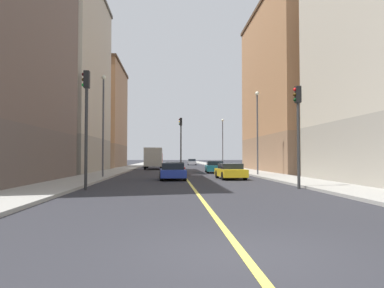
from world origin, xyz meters
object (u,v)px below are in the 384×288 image
at_px(traffic_light_left_near, 298,122).
at_px(traffic_light_median_far, 181,137).
at_px(building_right_midblock, 47,79).
at_px(box_truck, 154,158).
at_px(building_right_distant, 87,116).
at_px(street_lamp_left_far, 223,138).
at_px(car_yellow, 230,171).
at_px(car_teal, 215,167).
at_px(street_lamp_left_near, 257,124).
at_px(car_silver, 192,162).
at_px(car_red, 175,169).
at_px(building_left_mid, 307,88).
at_px(car_blue, 173,171).
at_px(street_lamp_right_near, 103,116).
at_px(traffic_light_right_near, 86,113).

height_order(traffic_light_left_near, traffic_light_median_far, traffic_light_median_far).
xyz_separation_m(building_right_midblock, box_truck, (11.37, 10.62, -8.84)).
xyz_separation_m(building_right_midblock, building_right_distant, (0.00, 19.02, -2.04)).
relative_size(traffic_light_median_far, street_lamp_left_far, 0.88).
xyz_separation_m(traffic_light_median_far, car_yellow, (3.39, -15.06, -3.50)).
height_order(traffic_light_median_far, car_teal, traffic_light_median_far).
relative_size(building_right_midblock, box_truck, 2.74).
bearing_deg(traffic_light_median_far, street_lamp_left_near, -58.20).
bearing_deg(traffic_light_left_near, car_silver, 92.19).
relative_size(car_red, car_teal, 0.95).
height_order(building_left_mid, traffic_light_median_far, building_left_mid).
xyz_separation_m(building_left_mid, street_lamp_left_far, (-8.30, 11.94, -5.38)).
xyz_separation_m(building_right_midblock, street_lamp_left_far, (21.57, 12.84, -5.87)).
distance_m(traffic_light_median_far, car_silver, 34.02).
xyz_separation_m(building_right_midblock, car_red, (14.14, -6.06, -9.81)).
bearing_deg(car_blue, street_lamp_left_far, 73.54).
bearing_deg(building_right_distant, street_lamp_left_near, -51.86).
distance_m(street_lamp_right_near, car_teal, 14.61).
bearing_deg(traffic_light_left_near, street_lamp_left_near, 85.52).
height_order(street_lamp_left_far, car_teal, street_lamp_left_far).
relative_size(traffic_light_right_near, street_lamp_left_far, 0.85).
height_order(building_left_mid, car_red, building_left_mid).
bearing_deg(street_lamp_left_far, box_truck, -167.67).
xyz_separation_m(street_lamp_left_near, car_teal, (-3.07, 6.58, -4.06)).
xyz_separation_m(traffic_light_right_near, box_truck, (2.09, 32.06, -2.42)).
distance_m(traffic_light_median_far, car_red, 9.04).
distance_m(traffic_light_left_near, street_lamp_left_far, 34.31).
relative_size(street_lamp_left_near, street_lamp_right_near, 0.92).
height_order(car_red, box_truck, box_truck).
height_order(car_red, car_blue, car_blue).
xyz_separation_m(street_lamp_left_far, car_silver, (-3.21, 23.06, -3.91)).
distance_m(traffic_light_left_near, car_teal, 19.91).
height_order(street_lamp_left_far, car_yellow, street_lamp_left_far).
distance_m(traffic_light_median_far, street_lamp_left_far, 12.52).
distance_m(building_right_distant, street_lamp_left_near, 35.12).
distance_m(traffic_light_right_near, car_yellow, 12.95).
relative_size(car_blue, box_truck, 0.54).
bearing_deg(car_teal, building_right_distant, 131.53).
bearing_deg(car_red, car_silver, 84.25).
bearing_deg(building_right_distant, building_right_midblock, -90.00).
bearing_deg(street_lamp_left_far, street_lamp_right_near, -118.74).
xyz_separation_m(building_right_midblock, car_silver, (18.36, 35.91, -9.77)).
xyz_separation_m(street_lamp_right_near, car_yellow, (10.04, -1.48, -4.41)).
distance_m(street_lamp_left_far, car_teal, 15.53).
bearing_deg(traffic_light_left_near, building_left_mid, 67.38).
bearing_deg(car_yellow, car_teal, 89.14).
distance_m(building_left_mid, traffic_light_median_far, 16.07).
height_order(building_left_mid, car_blue, building_left_mid).
xyz_separation_m(building_right_midblock, car_yellow, (18.33, -12.83, -9.81)).
relative_size(car_teal, car_silver, 1.10).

